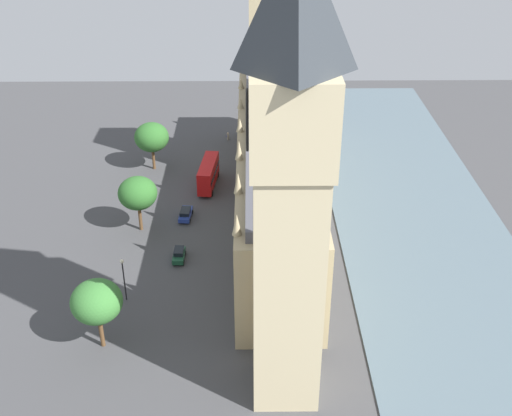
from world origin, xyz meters
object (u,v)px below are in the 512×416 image
Objects in this scene: plane_tree_corner at (152,137)px; plane_tree_trailing at (138,193)px; clock_tower at (290,189)px; car_dark_green_far_end at (179,254)px; car_blue_under_trees at (186,214)px; parliament_building at (273,158)px; plane_tree_near_tower at (97,302)px; street_lamp_midblock at (123,272)px; double_decker_bus_kerbside at (208,173)px; pedestrian_by_river_gate at (228,136)px.

plane_tree_trailing is at bearing 91.84° from plane_tree_corner.
clock_tower reaches higher than plane_tree_corner.
clock_tower is at bearing 120.15° from car_dark_green_far_end.
car_dark_green_far_end is 32.91m from plane_tree_corner.
parliament_building is at bearing 18.19° from car_blue_under_trees.
car_dark_green_far_end is at bearing -112.35° from plane_tree_near_tower.
street_lamp_midblock is (6.48, 9.84, 3.80)m from car_dark_green_far_end.
street_lamp_midblock is (-1.36, 41.27, -1.99)m from plane_tree_corner.
street_lamp_midblock reaches higher than car_blue_under_trees.
plane_tree_corner is (0.73, -22.60, -0.11)m from plane_tree_trailing.
street_lamp_midblock is at bearing 50.68° from parliament_building.
car_blue_under_trees is at bearing 80.13° from double_decker_bus_kerbside.
car_blue_under_trees is 0.50× the size of plane_tree_near_tower.
pedestrian_by_river_gate is 39.26m from plane_tree_trailing.
car_blue_under_trees is 1.18× the size of car_dark_green_far_end.
parliament_building is at bearing -129.32° from street_lamp_midblock.
parliament_building reaches higher than car_blue_under_trees.
double_decker_bus_kerbside is 1.13× the size of plane_tree_trailing.
pedestrian_by_river_gate is at bearing -83.19° from clock_tower.
car_dark_green_far_end is (-0.04, 12.35, -0.01)m from car_blue_under_trees.
car_blue_under_trees is 33.49m from pedestrian_by_river_gate.
clock_tower is 46.27m from plane_tree_trailing.
plane_tree_corner is at bearing 116.10° from car_blue_under_trees.
street_lamp_midblock reaches higher than car_dark_green_far_end.
plane_tree_trailing is at bearing -88.04° from street_lamp_midblock.
car_dark_green_far_end is at bearing 104.02° from plane_tree_corner.
plane_tree_trailing reaches higher than car_blue_under_trees.
plane_tree_trailing reaches higher than plane_tree_corner.
parliament_building is at bearing -122.70° from plane_tree_near_tower.
car_dark_green_far_end is at bearing 175.18° from pedestrian_by_river_gate.
plane_tree_near_tower is (7.86, 31.57, 6.12)m from car_blue_under_trees.
plane_tree_corner reaches higher than double_decker_bus_kerbside.
street_lamp_midblock is at bearing 91.96° from plane_tree_trailing.
pedestrian_by_river_gate is (8.55, -29.10, -8.68)m from parliament_building.
pedestrian_by_river_gate is 0.18× the size of plane_tree_corner.
car_dark_green_far_end is 21.66m from plane_tree_near_tower.
car_blue_under_trees is at bearing -106.20° from street_lamp_midblock.
car_blue_under_trees is at bearing -103.98° from plane_tree_near_tower.
pedestrian_by_river_gate is (8.59, -71.98, -25.86)m from clock_tower.
car_dark_green_far_end is 12.79m from plane_tree_trailing.
parliament_building is 27.46m from plane_tree_corner.
pedestrian_by_river_gate is 0.18× the size of plane_tree_near_tower.
clock_tower is 76.97m from pedestrian_by_river_gate.
plane_tree_corner is at bearing -33.98° from parliament_building.
plane_tree_near_tower is 9.76m from street_lamp_midblock.
plane_tree_corner is at bearing -74.89° from car_dark_green_far_end.
double_decker_bus_kerbside is at bearing -96.62° from car_dark_green_far_end.
clock_tower is 5.42× the size of plane_tree_trailing.
plane_tree_near_tower is at bearing -100.16° from car_blue_under_trees.
clock_tower reaches higher than plane_tree_near_tower.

